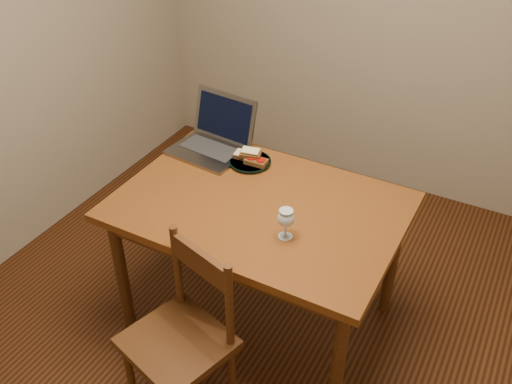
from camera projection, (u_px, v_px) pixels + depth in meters
The scene contains 9 objects.
floor at pixel (266, 327), 2.99m from camera, with size 3.20×3.20×0.02m, color black.
table at pixel (259, 218), 2.67m from camera, with size 1.30×0.90×0.74m.
chair at pixel (181, 331), 2.35m from camera, with size 0.49×0.48×0.43m.
plate at pixel (250, 162), 2.89m from camera, with size 0.21×0.21×0.02m, color black.
sandwich_cheese at pixel (245, 155), 2.90m from camera, with size 0.11×0.06×0.03m, color #381E0C, non-canonical shape.
sandwich_tomato at pixel (256, 161), 2.85m from camera, with size 0.11×0.07×0.03m, color #381E0C, non-canonical shape.
sandwich_top at pixel (250, 153), 2.87m from camera, with size 0.10×0.06×0.03m, color #381E0C, non-canonical shape.
milk_glass at pixel (286, 224), 2.38m from camera, with size 0.07×0.07×0.14m, color white, non-canonical shape.
laptop at pixel (215, 136), 2.99m from camera, with size 0.40×0.37×0.27m.
Camera 1 is at (0.92, -1.80, 2.30)m, focal length 40.00 mm.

